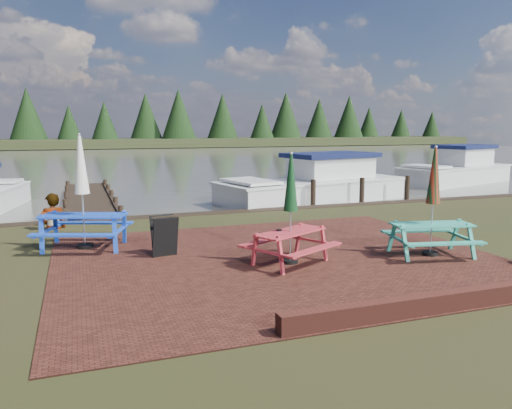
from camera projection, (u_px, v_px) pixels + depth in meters
The scene contains 13 objects.
ground at pixel (299, 272), 9.50m from camera, with size 120.00×120.00×0.00m, color black.
paving at pixel (279, 259), 10.43m from camera, with size 9.00×7.50×0.02m, color #341710.
brick_wall at pixel (485, 291), 7.95m from camera, with size 6.21×1.79×0.30m.
water at pixel (123, 159), 43.89m from camera, with size 120.00×60.00×0.02m, color #4A483F.
far_treeline at pixel (103, 123), 70.34m from camera, with size 120.00×10.00×8.10m.
picnic_table_teal at pixel (432, 219), 10.59m from camera, with size 1.96×1.82×2.33m.
picnic_table_red at pixel (290, 226), 9.98m from camera, with size 2.08×2.01×2.23m.
picnic_table_blue at pixel (83, 209), 11.24m from camera, with size 2.31×2.18×2.58m.
chalkboard at pixel (164, 236), 10.62m from camera, with size 0.56×0.59×0.87m.
jetty at pixel (89, 198), 18.79m from camera, with size 1.76×9.08×1.00m.
boat_near at pixel (316, 186), 19.82m from camera, with size 8.15×4.32×2.10m.
boat_far at pixel (457, 171), 26.17m from camera, with size 7.49×4.58×2.21m.
person at pixel (51, 194), 13.37m from camera, with size 0.71×0.47×1.94m, color gray.
Camera 1 is at (-3.89, -8.37, 2.74)m, focal length 35.00 mm.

